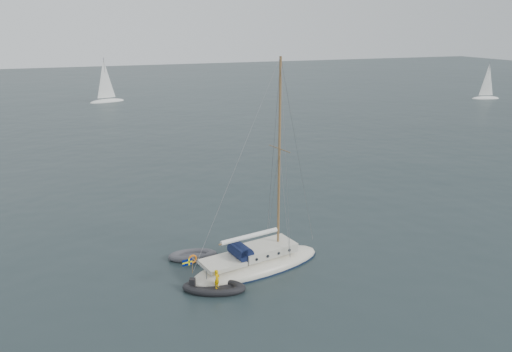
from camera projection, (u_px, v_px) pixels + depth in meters
name	position (u px, v px, depth m)	size (l,w,h in m)	color
ground	(278.00, 246.00, 32.55)	(300.00, 300.00, 0.00)	black
sailboat	(257.00, 253.00, 29.26)	(8.98, 2.69, 12.78)	silver
dinghy	(193.00, 255.00, 30.74)	(3.01, 1.36, 0.43)	#4A494F
rib	(214.00, 287.00, 27.04)	(3.48, 1.58, 1.25)	black
distant_yacht_c	(105.00, 82.00, 90.39)	(6.37, 3.39, 8.43)	white
distant_yacht_b	(487.00, 82.00, 94.38)	(5.52, 2.94, 7.32)	white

